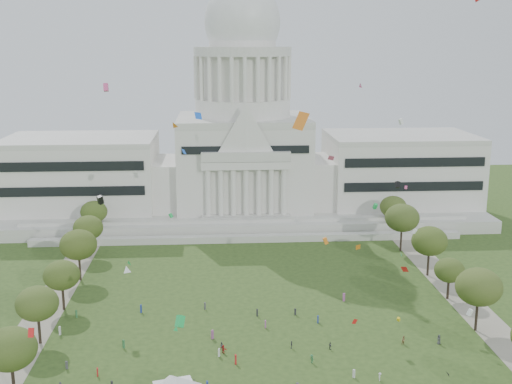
{
  "coord_description": "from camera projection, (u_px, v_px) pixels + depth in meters",
  "views": [
    {
      "loc": [
        -9.61,
        -103.21,
        58.48
      ],
      "look_at": [
        0.0,
        45.0,
        24.0
      ],
      "focal_mm": 45.0,
      "sensor_mm": 36.0,
      "label": 1
    }
  ],
  "objects": [
    {
      "name": "event_tent",
      "position": [
        175.0,
        382.0,
        105.83
      ],
      "size": [
        11.16,
        11.16,
        5.1
      ],
      "color": "#4C4C4C",
      "rests_on": "ground"
    },
    {
      "name": "person_0",
      "position": [
        439.0,
        339.0,
        127.61
      ],
      "size": [
        0.96,
        1.13,
        1.97
      ],
      "primitive_type": "imported",
      "rotation": [
        0.0,
        0.0,
        5.11
      ],
      "color": "#4C4C51",
      "rests_on": "ground"
    },
    {
      "name": "row_tree_l_2",
      "position": [
        37.0,
        304.0,
        126.21
      ],
      "size": [
        8.42,
        8.42,
        11.97
      ],
      "color": "black",
      "rests_on": "ground"
    },
    {
      "name": "person_5",
      "position": [
        223.0,
        349.0,
        123.96
      ],
      "size": [
        1.5,
        1.46,
        1.62
      ],
      "primitive_type": "imported",
      "rotation": [
        0.0,
        0.0,
        2.39
      ],
      "color": "#B21E1E",
      "rests_on": "ground"
    },
    {
      "name": "capitol",
      "position": [
        243.0,
        152.0,
        219.52
      ],
      "size": [
        160.0,
        64.5,
        91.3
      ],
      "color": "beige",
      "rests_on": "ground"
    },
    {
      "name": "person_9",
      "position": [
        380.0,
        377.0,
        113.73
      ],
      "size": [
        0.79,
        1.11,
        1.56
      ],
      "primitive_type": "imported",
      "rotation": [
        0.0,
        0.0,
        1.28
      ],
      "color": "silver",
      "rests_on": "ground"
    },
    {
      "name": "path_left",
      "position": [
        42.0,
        317.0,
        140.28
      ],
      "size": [
        8.0,
        160.0,
        0.04
      ],
      "primitive_type": "cube",
      "color": "gray",
      "rests_on": "ground"
    },
    {
      "name": "row_tree_l_3",
      "position": [
        62.0,
        275.0,
        142.48
      ],
      "size": [
        8.12,
        8.12,
        11.55
      ],
      "color": "black",
      "rests_on": "ground"
    },
    {
      "name": "person_4",
      "position": [
        291.0,
        345.0,
        125.89
      ],
      "size": [
        0.54,
        0.94,
        1.57
      ],
      "primitive_type": "imported",
      "rotation": [
        0.0,
        0.0,
        4.67
      ],
      "color": "#4C4C51",
      "rests_on": "ground"
    },
    {
      "name": "path_right",
      "position": [
        470.0,
        306.0,
        146.34
      ],
      "size": [
        8.0,
        160.0,
        0.04
      ],
      "primitive_type": "cube",
      "color": "gray",
      "rests_on": "ground"
    },
    {
      "name": "row_tree_l_4",
      "position": [
        78.0,
        245.0,
        160.2
      ],
      "size": [
        9.29,
        9.29,
        13.21
      ],
      "color": "black",
      "rests_on": "ground"
    },
    {
      "name": "row_tree_l_5",
      "position": [
        88.0,
        228.0,
        178.42
      ],
      "size": [
        8.33,
        8.33,
        11.85
      ],
      "color": "black",
      "rests_on": "ground"
    },
    {
      "name": "row_tree_l_6",
      "position": [
        94.0,
        212.0,
        195.97
      ],
      "size": [
        8.19,
        8.19,
        11.64
      ],
      "color": "black",
      "rests_on": "ground"
    },
    {
      "name": "person_8",
      "position": [
        221.0,
        345.0,
        125.64
      ],
      "size": [
        0.78,
        0.55,
        1.48
      ],
      "primitive_type": "imported",
      "rotation": [
        0.0,
        0.0,
        2.98
      ],
      "color": "#4C4C51",
      "rests_on": "ground"
    },
    {
      "name": "person_10",
      "position": [
        330.0,
        346.0,
        125.37
      ],
      "size": [
        0.72,
        0.99,
        1.53
      ],
      "primitive_type": "imported",
      "rotation": [
        0.0,
        0.0,
        1.85
      ],
      "color": "#4C4C51",
      "rests_on": "ground"
    },
    {
      "name": "row_tree_l_1",
      "position": [
        10.0,
        349.0,
        106.47
      ],
      "size": [
        8.86,
        8.86,
        12.59
      ],
      "color": "black",
      "rests_on": "ground"
    },
    {
      "name": "row_tree_r_3",
      "position": [
        449.0,
        270.0,
        148.87
      ],
      "size": [
        7.01,
        7.01,
        9.98
      ],
      "color": "black",
      "rests_on": "ground"
    },
    {
      "name": "row_tree_r_5",
      "position": [
        402.0,
        218.0,
        182.88
      ],
      "size": [
        9.82,
        9.82,
        13.96
      ],
      "color": "black",
      "rests_on": "ground"
    },
    {
      "name": "row_tree_r_4",
      "position": [
        430.0,
        241.0,
        163.51
      ],
      "size": [
        9.19,
        9.19,
        13.06
      ],
      "color": "black",
      "rests_on": "ground"
    },
    {
      "name": "ground",
      "position": [
        272.0,
        380.0,
        114.15
      ],
      "size": [
        400.0,
        400.0,
        0.0
      ],
      "primitive_type": "plane",
      "color": "#2F471B",
      "rests_on": "ground"
    },
    {
      "name": "row_tree_r_6",
      "position": [
        393.0,
        207.0,
        200.79
      ],
      "size": [
        8.42,
        8.42,
        11.97
      ],
      "color": "black",
      "rests_on": "ground"
    },
    {
      "name": "kite_swarm",
      "position": [
        268.0,
        214.0,
        115.48
      ],
      "size": [
        89.35,
        102.76,
        64.58
      ],
      "color": "#E54C8C",
      "rests_on": "ground"
    },
    {
      "name": "row_tree_r_2",
      "position": [
        479.0,
        287.0,
        131.7
      ],
      "size": [
        9.55,
        9.55,
        13.58
      ],
      "color": "black",
      "rests_on": "ground"
    },
    {
      "name": "distant_crowd",
      "position": [
        196.0,
        343.0,
        126.24
      ],
      "size": [
        62.33,
        40.4,
        1.95
      ],
      "color": "#994C8C",
      "rests_on": "ground"
    },
    {
      "name": "person_2",
      "position": [
        404.0,
        340.0,
        127.42
      ],
      "size": [
        1.04,
        0.89,
        1.82
      ],
      "primitive_type": "imported",
      "rotation": [
        0.0,
        0.0,
        0.48
      ],
      "color": "olive",
      "rests_on": "ground"
    },
    {
      "name": "person_3",
      "position": [
        312.0,
        359.0,
        120.05
      ],
      "size": [
        0.98,
        1.25,
        1.72
      ],
      "primitive_type": "imported",
      "rotation": [
        0.0,
        0.0,
        5.13
      ],
      "color": "#33723F",
      "rests_on": "ground"
    }
  ]
}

